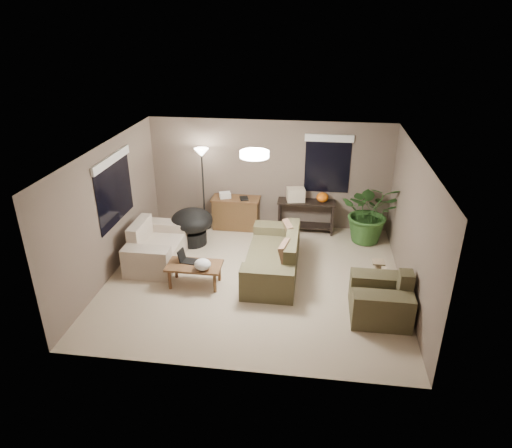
# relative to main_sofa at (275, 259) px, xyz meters

# --- Properties ---
(room_shell) EXTENTS (5.50, 5.50, 5.50)m
(room_shell) POSITION_rel_main_sofa_xyz_m (-0.35, -0.28, 0.96)
(room_shell) COLOR tan
(room_shell) RESTS_ON ground
(main_sofa) EXTENTS (0.95, 2.20, 0.85)m
(main_sofa) POSITION_rel_main_sofa_xyz_m (0.00, 0.00, 0.00)
(main_sofa) COLOR brown
(main_sofa) RESTS_ON ground
(throw_pillows) EXTENTS (0.36, 1.39, 0.47)m
(throw_pillows) POSITION_rel_main_sofa_xyz_m (0.26, 0.00, 0.36)
(throw_pillows) COLOR #8C7251
(throw_pillows) RESTS_ON main_sofa
(loveseat) EXTENTS (0.90, 1.60, 0.85)m
(loveseat) POSITION_rel_main_sofa_xyz_m (-2.43, 0.14, 0.00)
(loveseat) COLOR beige
(loveseat) RESTS_ON ground
(armchair) EXTENTS (0.95, 1.00, 0.85)m
(armchair) POSITION_rel_main_sofa_xyz_m (1.88, -1.16, 0.00)
(armchair) COLOR #453F29
(armchair) RESTS_ON ground
(coffee_table) EXTENTS (1.00, 0.55, 0.42)m
(coffee_table) POSITION_rel_main_sofa_xyz_m (-1.42, -0.64, 0.06)
(coffee_table) COLOR brown
(coffee_table) RESTS_ON ground
(laptop) EXTENTS (0.39, 0.27, 0.24)m
(laptop) POSITION_rel_main_sofa_xyz_m (-1.59, -0.54, 0.19)
(laptop) COLOR black
(laptop) RESTS_ON coffee_table
(plastic_bag) EXTENTS (0.33, 0.30, 0.21)m
(plastic_bag) POSITION_rel_main_sofa_xyz_m (-1.22, -0.79, 0.23)
(plastic_bag) COLOR white
(plastic_bag) RESTS_ON coffee_table
(desk) EXTENTS (1.10, 0.50, 0.75)m
(desk) POSITION_rel_main_sofa_xyz_m (-1.09, 1.92, 0.08)
(desk) COLOR brown
(desk) RESTS_ON ground
(desk_papers) EXTENTS (0.72, 0.32, 0.12)m
(desk_papers) POSITION_rel_main_sofa_xyz_m (-1.25, 1.91, 0.51)
(desk_papers) COLOR silver
(desk_papers) RESTS_ON desk
(console_table) EXTENTS (1.30, 0.40, 0.75)m
(console_table) POSITION_rel_main_sofa_xyz_m (0.53, 1.94, 0.14)
(console_table) COLOR black
(console_table) RESTS_ON ground
(pumpkin) EXTENTS (0.36, 0.36, 0.22)m
(pumpkin) POSITION_rel_main_sofa_xyz_m (0.88, 1.94, 0.57)
(pumpkin) COLOR orange
(pumpkin) RESTS_ON console_table
(cardboard_box) EXTENTS (0.44, 0.36, 0.30)m
(cardboard_box) POSITION_rel_main_sofa_xyz_m (0.28, 1.94, 0.60)
(cardboard_box) COLOR beige
(cardboard_box) RESTS_ON console_table
(papasan_chair) EXTENTS (1.16, 1.16, 0.80)m
(papasan_chair) POSITION_rel_main_sofa_xyz_m (-1.90, 1.00, 0.17)
(papasan_chair) COLOR black
(papasan_chair) RESTS_ON ground
(floor_lamp) EXTENTS (0.32, 0.32, 1.91)m
(floor_lamp) POSITION_rel_main_sofa_xyz_m (-1.83, 1.84, 1.30)
(floor_lamp) COLOR black
(floor_lamp) RESTS_ON ground
(ceiling_fixture) EXTENTS (0.50, 0.50, 0.10)m
(ceiling_fixture) POSITION_rel_main_sofa_xyz_m (-0.35, -0.28, 2.15)
(ceiling_fixture) COLOR white
(ceiling_fixture) RESTS_ON room_shell
(houseplant) EXTENTS (1.25, 1.39, 1.09)m
(houseplant) POSITION_rel_main_sofa_xyz_m (1.92, 1.63, 0.25)
(houseplant) COLOR #2D5923
(houseplant) RESTS_ON ground
(cat_scratching_post) EXTENTS (0.32, 0.32, 0.50)m
(cat_scratching_post) POSITION_rel_main_sofa_xyz_m (1.92, -0.21, -0.08)
(cat_scratching_post) COLOR tan
(cat_scratching_post) RESTS_ON ground
(window_left) EXTENTS (0.05, 1.56, 1.33)m
(window_left) POSITION_rel_main_sofa_xyz_m (-3.08, 0.02, 1.49)
(window_left) COLOR black
(window_left) RESTS_ON room_shell
(window_back) EXTENTS (1.06, 0.05, 1.33)m
(window_back) POSITION_rel_main_sofa_xyz_m (0.95, 2.20, 1.49)
(window_back) COLOR black
(window_back) RESTS_ON room_shell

